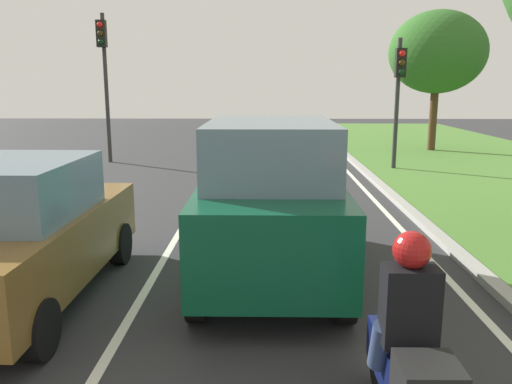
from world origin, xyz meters
TOP-DOWN VIEW (x-y plane):
  - ground_plane at (0.00, 14.00)m, footprint 60.00×60.00m
  - lane_line_center at (-0.70, 14.00)m, footprint 0.12×32.00m
  - lane_line_right_edge at (3.60, 14.00)m, footprint 0.12×32.00m
  - curb_right at (4.10, 14.00)m, footprint 0.24×48.00m
  - car_suv_ahead at (1.01, 8.35)m, footprint 1.97×4.50m
  - car_sedan_left_lane at (-2.17, 7.38)m, footprint 1.87×4.32m
  - motorcycle at (2.00, 4.62)m, footprint 0.40×1.90m
  - rider_person at (2.00, 4.67)m, footprint 0.50×0.40m
  - traffic_light_near_right at (5.18, 18.03)m, footprint 0.32×0.50m
  - traffic_light_overhead_left at (-4.70, 19.63)m, footprint 0.32×0.50m
  - tree_roadside_far at (7.91, 23.02)m, footprint 3.89×3.89m

SIDE VIEW (x-z plane):
  - ground_plane at x=0.00m, z-range 0.00..0.00m
  - lane_line_center at x=-0.70m, z-range 0.00..0.01m
  - lane_line_right_edge at x=3.60m, z-range 0.00..0.01m
  - curb_right at x=4.10m, z-range 0.00..0.12m
  - motorcycle at x=2.00m, z-range 0.07..1.08m
  - car_sedan_left_lane at x=-2.17m, z-range -0.01..1.85m
  - car_suv_ahead at x=1.01m, z-range 0.03..2.31m
  - rider_person at x=2.00m, z-range 0.61..1.77m
  - traffic_light_near_right at x=5.18m, z-range 0.70..4.91m
  - traffic_light_overhead_left at x=-4.70m, z-range 0.90..6.08m
  - tree_roadside_far at x=7.91m, z-range 1.18..6.88m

